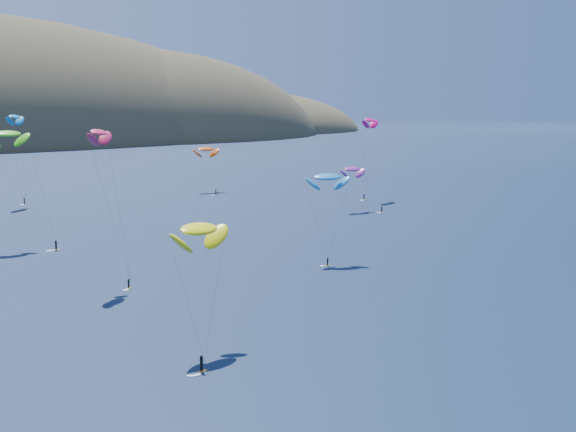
{
  "coord_description": "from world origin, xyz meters",
  "views": [
    {
      "loc": [
        -71.83,
        -47.44,
        32.21
      ],
      "look_at": [
        14.55,
        80.0,
        9.0
      ],
      "focal_mm": 50.0,
      "sensor_mm": 36.0,
      "label": 1
    }
  ],
  "objects": [
    {
      "name": "kitesurfer_2",
      "position": [
        -24.38,
        42.97,
        15.2
      ],
      "size": [
        11.15,
        13.94,
        17.87
      ],
      "rotation": [
        0.0,
        0.0,
        0.33
      ],
      "color": "#EFA41A",
      "rests_on": "ground"
    },
    {
      "name": "kitesurfer_3",
      "position": [
        -25.03,
        128.7,
        24.05
      ],
      "size": [
        11.46,
        15.07,
        26.71
      ],
      "rotation": [
        0.0,
        0.0,
        0.16
      ],
      "color": "#EFA41A",
      "rests_on": "ground"
    },
    {
      "name": "kitesurfer_4",
      "position": [
        -5.07,
        195.02,
        25.93
      ],
      "size": [
        8.67,
        8.9,
        28.37
      ],
      "rotation": [
        0.0,
        0.0,
        0.82
      ],
      "color": "#EFA41A",
      "rests_on": "ground"
    },
    {
      "name": "kitesurfer_5",
      "position": [
        22.17,
        77.54,
        16.39
      ],
      "size": [
        9.35,
        8.98,
        18.79
      ],
      "rotation": [
        0.0,
        0.0,
        -0.37
      ],
      "color": "#EFA41A",
      "rests_on": "ground"
    },
    {
      "name": "kitesurfer_6",
      "position": [
        69.07,
        128.1,
        11.73
      ],
      "size": [
        9.32,
        10.22,
        14.13
      ],
      "rotation": [
        0.0,
        0.0,
        0.04
      ],
      "color": "#EFA41A",
      "rests_on": "ground"
    },
    {
      "name": "kitesurfer_8",
      "position": [
        90.6,
        146.62,
        24.53
      ],
      "size": [
        9.89,
        7.34,
        27.0
      ],
      "rotation": [
        0.0,
        0.0,
        0.44
      ],
      "color": "#EFA41A",
      "rests_on": "ground"
    },
    {
      "name": "kitesurfer_9",
      "position": [
        -21.58,
        84.22,
        25.93
      ],
      "size": [
        7.82,
        12.24,
        28.12
      ],
      "rotation": [
        0.0,
        0.0,
        0.8
      ],
      "color": "#EFA41A",
      "rests_on": "ground"
    },
    {
      "name": "kitesurfer_11",
      "position": [
        57.41,
        192.86,
        14.26
      ],
      "size": [
        9.4,
        14.35,
        16.87
      ],
      "rotation": [
        0.0,
        0.0,
        -0.03
      ],
      "color": "#EFA41A",
      "rests_on": "ground"
    }
  ]
}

